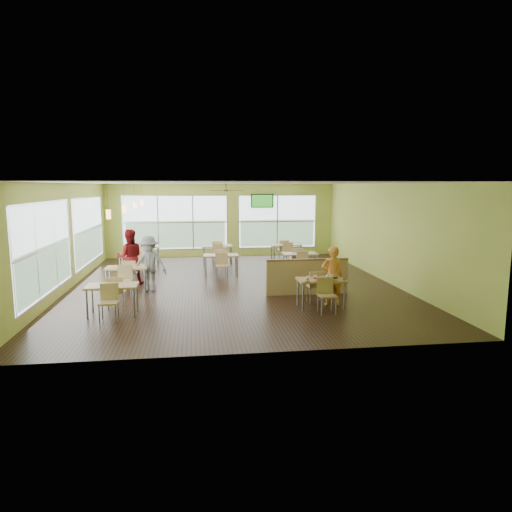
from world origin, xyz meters
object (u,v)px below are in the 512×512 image
at_px(main_table, 321,284).
at_px(food_basket, 333,277).
at_px(half_wall_divider, 307,277).
at_px(man_plaid, 332,276).

bearing_deg(main_table, food_basket, 10.41).
bearing_deg(food_basket, half_wall_divider, 104.03).
relative_size(half_wall_divider, food_basket, 9.51).
bearing_deg(man_plaid, food_basket, 87.15).
height_order(main_table, half_wall_divider, half_wall_divider).
height_order(man_plaid, food_basket, man_plaid).
distance_m(main_table, half_wall_divider, 1.45).
distance_m(man_plaid, food_basket, 0.15).
distance_m(half_wall_divider, food_basket, 1.45).
height_order(main_table, food_basket, main_table).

